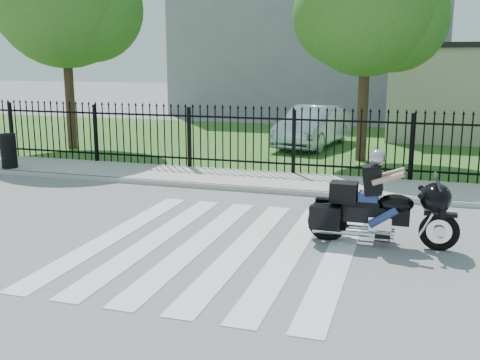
% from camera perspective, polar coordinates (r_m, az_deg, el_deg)
% --- Properties ---
extents(ground, '(120.00, 120.00, 0.00)m').
position_cam_1_polar(ground, '(9.60, -2.11, -6.74)').
color(ground, slate).
rests_on(ground, ground).
extents(crosswalk, '(5.00, 5.50, 0.01)m').
position_cam_1_polar(crosswalk, '(9.60, -2.11, -6.70)').
color(crosswalk, silver).
rests_on(crosswalk, ground).
extents(sidewalk, '(40.00, 2.00, 0.12)m').
position_cam_1_polar(sidewalk, '(14.23, 4.58, -0.23)').
color(sidewalk, '#ADAAA3').
rests_on(sidewalk, ground).
extents(curb, '(40.00, 0.12, 0.12)m').
position_cam_1_polar(curb, '(13.28, 3.62, -1.12)').
color(curb, '#ADAAA3').
rests_on(curb, ground).
extents(grass_strip, '(40.00, 12.00, 0.02)m').
position_cam_1_polar(grass_strip, '(21.01, 8.82, 3.57)').
color(grass_strip, '#2C5C1F').
rests_on(grass_strip, ground).
extents(iron_fence, '(26.00, 0.04, 1.80)m').
position_cam_1_polar(iron_fence, '(15.04, 5.48, 3.69)').
color(iron_fence, black).
rests_on(iron_fence, ground).
extents(tree_mid, '(4.20, 4.20, 6.78)m').
position_cam_1_polar(tree_mid, '(17.69, 12.83, 16.95)').
color(tree_mid, '#382316').
rests_on(tree_mid, ground).
extents(building_tall, '(15.00, 10.00, 12.00)m').
position_cam_1_polar(building_tall, '(35.20, 7.70, 16.81)').
color(building_tall, gray).
rests_on(building_tall, ground).
extents(motorcycle_rider, '(2.53, 0.75, 1.68)m').
position_cam_1_polar(motorcycle_rider, '(9.80, 13.85, -2.51)').
color(motorcycle_rider, black).
rests_on(motorcycle_rider, ground).
extents(parked_car, '(2.26, 4.59, 1.45)m').
position_cam_1_polar(parked_car, '(20.32, 7.44, 5.41)').
color(parked_car, '#A3B8CE').
rests_on(parked_car, grass_strip).
extents(litter_bin, '(0.50, 0.50, 0.96)m').
position_cam_1_polar(litter_bin, '(16.97, -22.44, 2.76)').
color(litter_bin, black).
rests_on(litter_bin, sidewalk).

